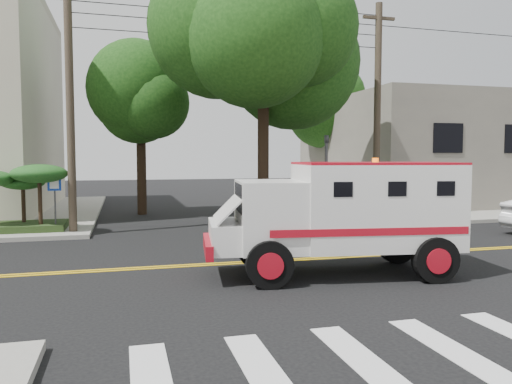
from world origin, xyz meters
name	(u,v)px	position (x,y,z in m)	size (l,w,h in m)	color
ground	(276,261)	(0.00, 0.00, 0.00)	(100.00, 100.00, 0.00)	black
sidewalk_ne	(424,202)	(13.50, 13.50, 0.07)	(17.00, 17.00, 0.15)	gray
building_right	(442,151)	(15.00, 14.00, 3.15)	(14.00, 12.00, 6.00)	#6B655C
utility_pole_left	(70,106)	(-5.60, 6.00, 4.50)	(0.28, 0.28, 9.00)	#382D23
utility_pole_right	(377,115)	(6.30, 6.20, 4.50)	(0.28, 0.28, 9.00)	#382D23
tree_main	(276,42)	(1.94, 6.21, 7.20)	(6.08, 5.70, 9.85)	black
tree_left	(147,94)	(-2.68, 11.79, 5.73)	(4.48, 4.20, 7.70)	black
tree_right	(338,102)	(8.84, 15.77, 6.09)	(4.80, 4.50, 8.20)	black
traffic_signal	(326,171)	(3.80, 5.60, 2.23)	(0.15, 0.18, 3.60)	#3F3F42
accessibility_sign	(55,197)	(-6.20, 6.17, 1.37)	(0.45, 0.10, 2.02)	#3F3F42
palm_planter	(19,188)	(-7.44, 6.62, 1.65)	(3.52, 2.63, 2.36)	#1E3314
armored_truck	(344,211)	(1.08, -1.85, 1.50)	(6.00, 2.95, 2.63)	silver
pedestrian_a	(400,199)	(7.01, 5.50, 1.04)	(0.65, 0.43, 1.79)	gray
pedestrian_b	(343,195)	(5.71, 8.08, 1.05)	(0.88, 0.68, 1.81)	gray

